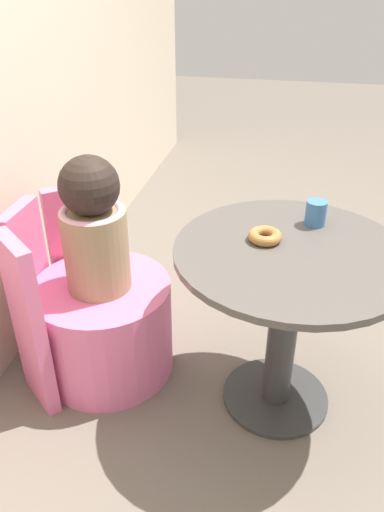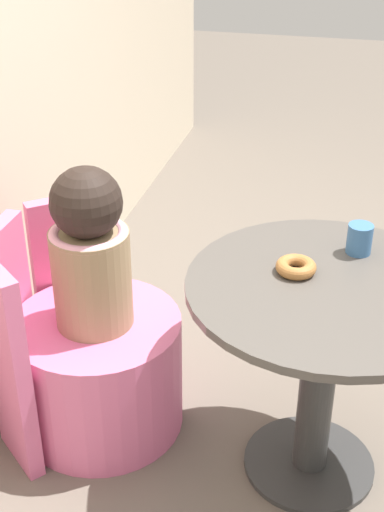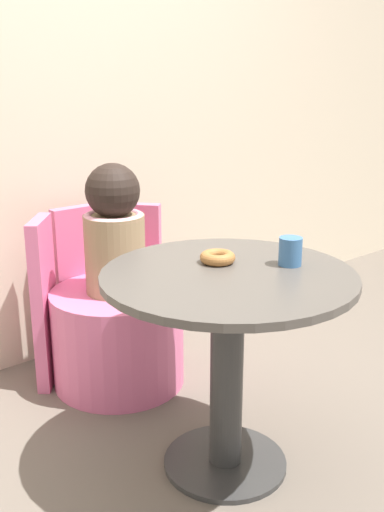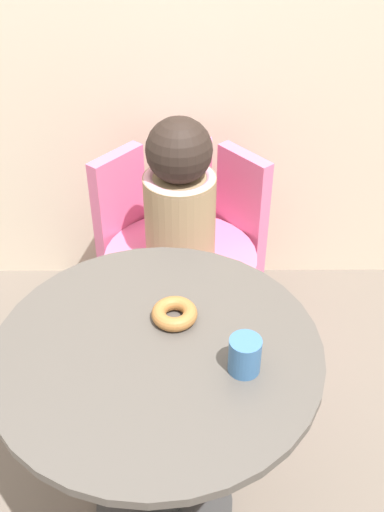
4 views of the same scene
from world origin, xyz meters
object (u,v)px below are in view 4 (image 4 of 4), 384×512
object	(u,v)px
cup	(245,355)
tub_chair	(181,298)
donut	(174,314)
round_table	(159,397)
child_figure	(180,195)

from	to	relation	value
cup	tub_chair	bearing A→B (deg)	101.15
donut	cup	size ratio (longest dim) A/B	1.27
tub_chair	cup	distance (m)	0.94
donut	cup	bearing A→B (deg)	-45.87
round_table	tub_chair	size ratio (longest dim) A/B	1.43
child_figure	donut	bearing A→B (deg)	-90.50
tub_chair	donut	size ratio (longest dim) A/B	4.82
tub_chair	round_table	bearing A→B (deg)	-93.68
cup	round_table	bearing A→B (deg)	160.78
cup	donut	bearing A→B (deg)	134.13
round_table	child_figure	xyz separation A→B (m)	(0.05, 0.70, 0.16)
tub_chair	child_figure	xyz separation A→B (m)	(0.00, 0.00, 0.45)
child_figure	donut	xyz separation A→B (m)	(-0.01, -0.61, 0.04)
child_figure	tub_chair	bearing A→B (deg)	-93.58
round_table	cup	xyz separation A→B (m)	(0.20, -0.07, 0.22)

